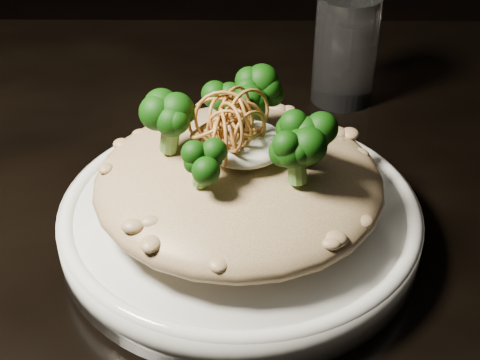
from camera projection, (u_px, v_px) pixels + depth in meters
The scene contains 7 objects.
table at pixel (232, 257), 0.66m from camera, with size 1.10×0.80×0.75m.
plate at pixel (240, 220), 0.55m from camera, with size 0.29×0.29×0.03m, color silver.
risotto at pixel (239, 181), 0.52m from camera, with size 0.23×0.23×0.05m, color brown.
broccoli at pixel (242, 122), 0.50m from camera, with size 0.14×0.14×0.05m, color black, non-canonical shape.
cheese at pixel (244, 143), 0.50m from camera, with size 0.07×0.07×0.02m, color white.
shallots at pixel (232, 113), 0.48m from camera, with size 0.06×0.06×0.04m, color brown, non-canonical shape.
drinking_glass at pixel (345, 50), 0.71m from camera, with size 0.07×0.07×0.12m, color white.
Camera 1 is at (0.01, -0.49, 1.11)m, focal length 50.00 mm.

